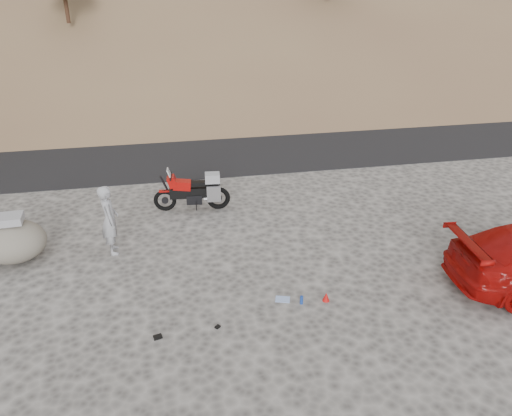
{
  "coord_description": "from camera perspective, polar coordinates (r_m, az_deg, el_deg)",
  "views": [
    {
      "loc": [
        -0.43,
        -9.93,
        6.41
      ],
      "look_at": [
        1.7,
        1.0,
        1.0
      ],
      "focal_mm": 35.0,
      "sensor_mm": 36.0,
      "label": 1
    }
  ],
  "objects": [
    {
      "name": "gear_glove_b",
      "position": [
        10.12,
        -4.41,
        -13.38
      ],
      "size": [
        0.13,
        0.13,
        0.03
      ],
      "primitive_type": "cube",
      "rotation": [
        0.0,
        0.0,
        0.73
      ],
      "color": "black",
      "rests_on": "ground"
    },
    {
      "name": "gear_blue_cloth",
      "position": [
        10.83,
        3.06,
        -10.37
      ],
      "size": [
        0.36,
        0.31,
        0.01
      ],
      "primitive_type": "cube",
      "rotation": [
        0.0,
        0.0,
        -0.31
      ],
      "color": "#8FA8DD",
      "rests_on": "ground"
    },
    {
      "name": "boulder",
      "position": [
        13.23,
        -26.04,
        -3.41
      ],
      "size": [
        1.72,
        1.53,
        1.18
      ],
      "rotation": [
        0.0,
        0.0,
        -0.15
      ],
      "color": "#605B52",
      "rests_on": "ground"
    },
    {
      "name": "ground",
      "position": [
        11.83,
        -7.22,
        -7.15
      ],
      "size": [
        140.0,
        140.0,
        0.0
      ],
      "primitive_type": "plane",
      "color": "#484542",
      "rests_on": "ground"
    },
    {
      "name": "motorcycle",
      "position": [
        14.47,
        -6.96,
        1.87
      ],
      "size": [
        2.21,
        0.74,
        1.31
      ],
      "rotation": [
        0.0,
        0.0,
        -0.09
      ],
      "color": "black",
      "rests_on": "ground"
    },
    {
      "name": "gear_glove_a",
      "position": [
        10.03,
        -11.16,
        -14.25
      ],
      "size": [
        0.18,
        0.15,
        0.05
      ],
      "primitive_type": "cube",
      "rotation": [
        0.0,
        0.0,
        0.26
      ],
      "color": "black",
      "rests_on": "ground"
    },
    {
      "name": "road",
      "position": [
        19.99,
        -9.26,
        6.87
      ],
      "size": [
        120.0,
        7.0,
        0.05
      ],
      "primitive_type": "cube",
      "color": "black",
      "rests_on": "ground"
    },
    {
      "name": "man",
      "position": [
        12.98,
        -15.9,
        -4.78
      ],
      "size": [
        0.52,
        0.7,
        1.78
      ],
      "primitive_type": "imported",
      "rotation": [
        0.0,
        0.0,
        1.72
      ],
      "color": "#95969B",
      "rests_on": "ground"
    },
    {
      "name": "gear_bottle",
      "position": [
        10.69,
        5.23,
        -10.43
      ],
      "size": [
        0.08,
        0.08,
        0.19
      ],
      "primitive_type": "cylinder",
      "rotation": [
        0.0,
        0.0,
        -0.13
      ],
      "color": "navy",
      "rests_on": "ground"
    },
    {
      "name": "small_rock",
      "position": [
        13.69,
        -26.79,
        -4.0
      ],
      "size": [
        0.79,
        0.72,
        0.45
      ],
      "rotation": [
        0.0,
        0.0,
        -0.06
      ],
      "color": "#605B52",
      "rests_on": "ground"
    },
    {
      "name": "gear_funnel",
      "position": [
        10.83,
        8.02,
        -10.01
      ],
      "size": [
        0.16,
        0.16,
        0.2
      ],
      "primitive_type": "cone",
      "rotation": [
        0.0,
        0.0,
        -0.05
      ],
      "color": "#BB0E0C",
      "rests_on": "ground"
    }
  ]
}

